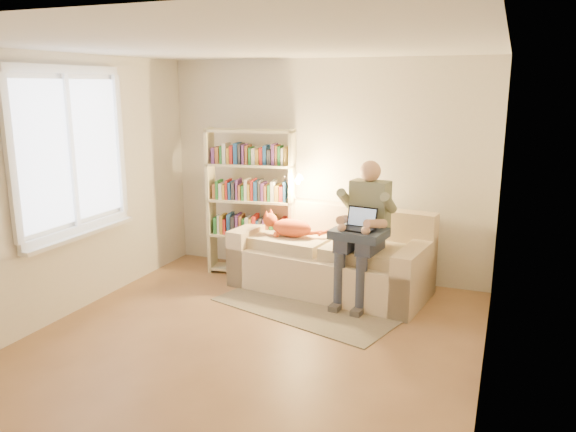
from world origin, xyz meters
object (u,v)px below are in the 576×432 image
at_px(person, 364,223).
at_px(bookshelf, 251,195).
at_px(cat, 285,226).
at_px(laptop, 360,224).
at_px(sofa, 331,260).

distance_m(person, bookshelf, 1.56).
bearing_deg(cat, laptop, -8.70).
bearing_deg(person, bookshelf, 173.32).
height_order(sofa, person, person).
bearing_deg(laptop, sofa, 147.68).
relative_size(cat, bookshelf, 0.40).
relative_size(person, cat, 2.11).
distance_m(cat, laptop, 1.02).
xyz_separation_m(person, bookshelf, (-1.51, 0.39, 0.13)).
height_order(sofa, bookshelf, bookshelf).
bearing_deg(laptop, cat, 171.30).
relative_size(person, laptop, 4.26).
bearing_deg(sofa, bookshelf, 178.96).
xyz_separation_m(sofa, cat, (-0.54, -0.07, 0.36)).
distance_m(sofa, person, 0.71).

